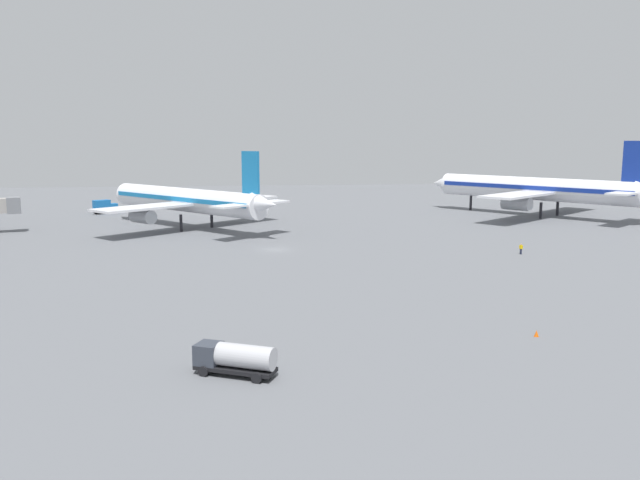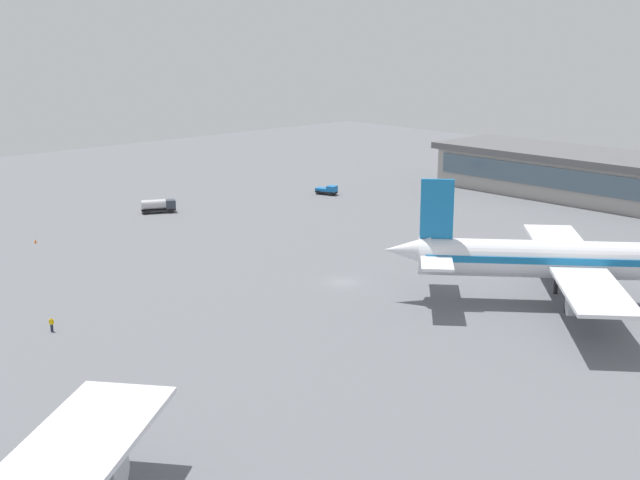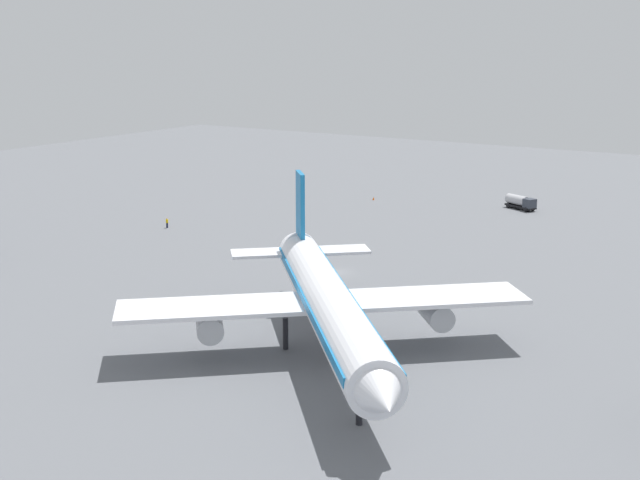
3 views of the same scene
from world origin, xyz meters
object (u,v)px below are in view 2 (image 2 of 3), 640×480
(airplane_taxiing, at_px, (587,260))
(safety_cone_near_gate, at_px, (35,241))
(ground_crew_worker, at_px, (52,324))
(fuel_truck, at_px, (158,205))
(pushback_tractor, at_px, (328,190))

(airplane_taxiing, xyz_separation_m, safety_cone_near_gate, (76.64, 37.01, -5.38))
(airplane_taxiing, distance_m, ground_crew_worker, 65.15)
(fuel_truck, xyz_separation_m, safety_cone_near_gate, (-6.29, 27.22, -1.09))
(pushback_tractor, relative_size, ground_crew_worker, 2.86)
(pushback_tractor, height_order, ground_crew_worker, pushback_tractor)
(pushback_tractor, distance_m, safety_cone_near_gate, 62.69)
(fuel_truck, relative_size, ground_crew_worker, 3.89)
(pushback_tractor, xyz_separation_m, ground_crew_worker, (-37.63, 79.43, -0.12))
(safety_cone_near_gate, bearing_deg, ground_crew_worker, 157.34)
(pushback_tractor, height_order, safety_cone_near_gate, pushback_tractor)
(pushback_tractor, bearing_deg, fuel_truck, -123.23)
(ground_crew_worker, xyz_separation_m, safety_cone_near_gate, (40.22, -16.79, -0.55))
(airplane_taxiing, relative_size, ground_crew_worker, 25.04)
(airplane_taxiing, height_order, fuel_truck, airplane_taxiing)
(ground_crew_worker, bearing_deg, airplane_taxiing, 100.55)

